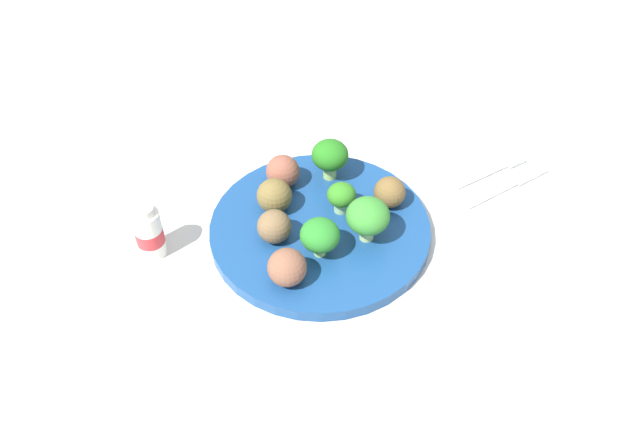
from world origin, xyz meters
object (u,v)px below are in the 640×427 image
(meatball_back_left, at_px, (274,196))
(napkin, at_px, (497,181))
(meatball_front_right, at_px, (287,267))
(broccoli_floret_center, at_px, (368,217))
(meatball_center, at_px, (390,193))
(plate, at_px, (320,229))
(fork, at_px, (493,168))
(broccoli_floret_near_rim, at_px, (341,196))
(broccoli_floret_back_right, at_px, (320,236))
(knife, at_px, (510,184))
(broccoli_floret_front_right, at_px, (330,156))
(meatball_front_left, at_px, (283,172))
(meatball_near_rim, at_px, (274,226))
(yogurt_bottle, at_px, (149,233))

(meatball_back_left, height_order, napkin, meatball_back_left)
(meatball_front_right, xyz_separation_m, napkin, (0.34, 0.06, -0.04))
(broccoli_floret_center, xyz_separation_m, meatball_center, (0.05, 0.04, -0.02))
(plate, bearing_deg, fork, 2.92)
(meatball_center, bearing_deg, broccoli_floret_near_rim, 166.85)
(plate, height_order, broccoli_floret_near_rim, broccoli_floret_near_rim)
(broccoli_floret_center, height_order, napkin, broccoli_floret_center)
(napkin, bearing_deg, broccoli_floret_near_rim, 175.33)
(broccoli_floret_back_right, height_order, napkin, broccoli_floret_back_right)
(broccoli_floret_back_right, bearing_deg, knife, 4.46)
(broccoli_floret_front_right, xyz_separation_m, meatball_center, (0.05, -0.08, -0.02))
(meatball_center, bearing_deg, meatball_front_right, -157.98)
(broccoli_floret_near_rim, relative_size, meatball_front_right, 0.92)
(broccoli_floret_front_right, height_order, knife, broccoli_floret_front_right)
(meatball_back_left, relative_size, knife, 0.31)
(meatball_front_left, height_order, napkin, meatball_front_left)
(broccoli_floret_near_rim, distance_m, broccoli_floret_back_right, 0.08)
(broccoli_floret_center, relative_size, meatball_center, 1.44)
(meatball_center, relative_size, meatball_near_rim, 0.97)
(broccoli_floret_center, bearing_deg, meatball_center, 38.45)
(fork, bearing_deg, meatball_near_rim, -177.82)
(yogurt_bottle, bearing_deg, broccoli_floret_near_rim, -9.23)
(meatball_back_left, relative_size, napkin, 0.27)
(broccoli_floret_center, distance_m, meatball_front_left, 0.15)
(broccoli_floret_near_rim, height_order, meatball_front_right, meatball_front_right)
(meatball_center, relative_size, meatball_front_right, 0.90)
(meatball_near_rim, bearing_deg, meatball_front_right, -98.14)
(meatball_front_left, height_order, meatball_front_right, meatball_front_right)
(meatball_back_left, xyz_separation_m, meatball_center, (0.14, -0.05, -0.00))
(broccoli_floret_back_right, bearing_deg, meatball_near_rim, 132.06)
(meatball_back_left, xyz_separation_m, meatball_near_rim, (-0.02, -0.05, -0.00))
(meatball_near_rim, height_order, fork, meatball_near_rim)
(broccoli_floret_center, xyz_separation_m, meatball_back_left, (-0.09, 0.09, -0.01))
(meatball_center, bearing_deg, meatball_back_left, 159.81)
(broccoli_floret_front_right, xyz_separation_m, knife, (0.22, -0.10, -0.05))
(fork, bearing_deg, knife, -85.70)
(meatball_back_left, relative_size, yogurt_bottle, 0.59)
(broccoli_floret_back_right, distance_m, meatball_front_right, 0.06)
(broccoli_floret_near_rim, relative_size, meatball_front_left, 0.94)
(broccoli_floret_near_rim, distance_m, knife, 0.24)
(meatball_near_rim, distance_m, meatball_front_right, 0.07)
(meatball_front_left, relative_size, yogurt_bottle, 0.58)
(broccoli_floret_front_right, relative_size, knife, 0.40)
(broccoli_floret_center, relative_size, knife, 0.41)
(meatball_near_rim, bearing_deg, knife, -3.96)
(fork, bearing_deg, meatball_front_left, 164.99)
(broccoli_floret_front_right, bearing_deg, knife, -24.34)
(broccoli_floret_front_right, height_order, meatball_near_rim, broccoli_floret_front_right)
(fork, bearing_deg, broccoli_floret_near_rim, -179.92)
(broccoli_floret_near_rim, xyz_separation_m, meatball_front_right, (-0.11, -0.08, -0.00))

